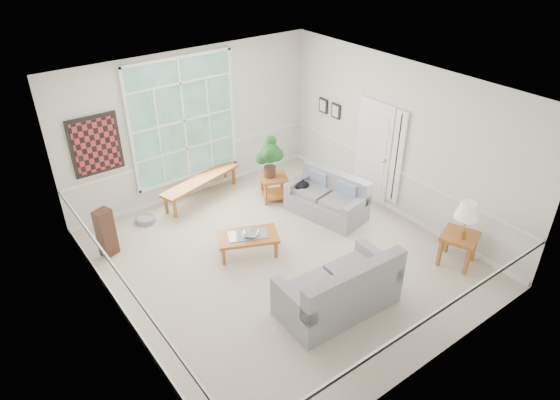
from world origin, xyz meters
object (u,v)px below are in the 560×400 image
(coffee_table, at_px, (248,244))
(end_table, at_px, (274,188))
(loveseat_right, at_px, (327,196))
(loveseat_front, at_px, (338,282))
(side_table, at_px, (457,249))

(coffee_table, distance_m, end_table, 1.94)
(loveseat_right, distance_m, coffee_table, 1.96)
(end_table, bearing_deg, coffee_table, -139.59)
(loveseat_front, height_order, side_table, loveseat_front)
(coffee_table, xyz_separation_m, side_table, (2.70, -2.33, 0.09))
(coffee_table, xyz_separation_m, end_table, (1.48, 1.26, 0.07))
(loveseat_right, bearing_deg, loveseat_front, -139.67)
(loveseat_front, bearing_deg, loveseat_right, 54.59)
(end_table, bearing_deg, loveseat_front, -109.84)
(side_table, bearing_deg, end_table, 108.86)
(loveseat_front, xyz_separation_m, end_table, (1.15, 3.19, -0.22))
(loveseat_right, relative_size, loveseat_front, 0.85)
(loveseat_front, height_order, coffee_table, loveseat_front)
(coffee_table, relative_size, side_table, 1.82)
(loveseat_front, bearing_deg, end_table, 72.47)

